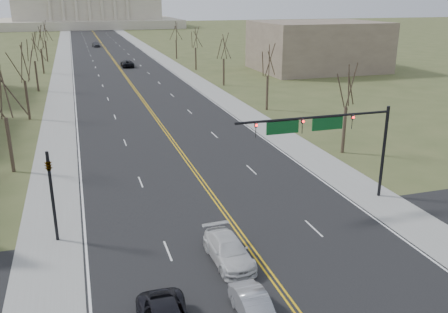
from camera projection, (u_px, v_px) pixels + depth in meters
road at (112, 58)px, 121.00m from camera, size 20.00×380.00×0.01m
cross_road at (268, 272)px, 26.97m from camera, size 120.00×14.00×0.01m
sidewalk_left at (63, 60)px, 117.60m from camera, size 4.00×380.00×0.03m
sidewalk_right at (159, 56)px, 124.40m from camera, size 4.00×380.00×0.03m
center_line at (112, 58)px, 121.00m from camera, size 0.42×380.00×0.01m
edge_line_left at (72, 60)px, 118.23m from camera, size 0.15×380.00×0.01m
edge_line_right at (150, 57)px, 123.78m from camera, size 0.15×380.00×0.01m
signal_mast at (326, 130)px, 34.02m from camera, size 12.12×0.44×7.20m
signal_left at (51, 187)px, 29.31m from camera, size 0.32×0.36×6.00m
tree_r_0 at (348, 88)px, 45.55m from camera, size 3.74×3.74×8.50m
tree_l_0 at (2, 95)px, 40.26m from camera, size 3.96×3.96×9.00m
tree_r_1 at (268, 62)px, 63.63m from camera, size 3.74×3.74×8.50m
tree_l_1 at (23, 65)px, 58.34m from camera, size 3.96×3.96×9.00m
tree_r_2 at (224, 48)px, 81.71m from camera, size 3.74×3.74×8.50m
tree_l_2 at (33, 49)px, 76.42m from camera, size 3.96×3.96×9.00m
tree_r_3 at (195, 38)px, 99.80m from camera, size 3.74×3.74×8.50m
tree_l_3 at (40, 39)px, 94.50m from camera, size 3.96×3.96×9.00m
tree_r_4 at (176, 32)px, 117.88m from camera, size 3.74×3.74×8.50m
tree_l_4 at (44, 32)px, 112.59m from camera, size 3.96×3.96×9.00m
bldg_right_mass at (317, 46)px, 100.00m from camera, size 25.00×20.00×10.00m
car_sb_inner_lead at (255, 308)px, 22.72m from camera, size 1.48×4.07×1.33m
car_sb_inner_second at (229, 250)px, 27.81m from camera, size 2.22×5.08×1.45m
car_far_nb at (127, 63)px, 105.54m from camera, size 2.61×5.56×1.54m
car_far_sb at (96, 44)px, 148.00m from camera, size 2.55×5.02×1.64m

